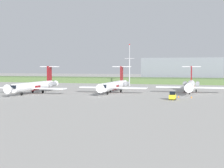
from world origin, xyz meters
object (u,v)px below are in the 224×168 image
at_px(regional_jet_nearest, 35,86).
at_px(baggage_tug, 173,96).
at_px(safety_cone_front_marker, 178,97).
at_px(regional_jet_second, 114,85).
at_px(regional_jet_third, 190,85).
at_px(safety_cone_mid_marker, 191,97).
at_px(antenna_mast, 129,68).

relative_size(regional_jet_nearest, baggage_tug, 9.69).
bearing_deg(safety_cone_front_marker, regional_jet_nearest, 177.81).
relative_size(regional_jet_second, safety_cone_front_marker, 56.36).
bearing_deg(regional_jet_second, regional_jet_third, 18.08).
distance_m(regional_jet_nearest, baggage_tug, 46.32).
distance_m(regional_jet_nearest, safety_cone_mid_marker, 50.27).
bearing_deg(regional_jet_nearest, safety_cone_mid_marker, -2.42).
bearing_deg(safety_cone_front_marker, regional_jet_third, 82.27).
height_order(regional_jet_nearest, regional_jet_third, same).
distance_m(regional_jet_nearest, safety_cone_front_marker, 46.69).
height_order(regional_jet_third, safety_cone_front_marker, regional_jet_third).
relative_size(regional_jet_second, antenna_mast, 1.62).
bearing_deg(antenna_mast, regional_jet_second, -85.19).
bearing_deg(safety_cone_mid_marker, safety_cone_front_marker, 174.67).
relative_size(regional_jet_second, baggage_tug, 9.69).
distance_m(safety_cone_front_marker, safety_cone_mid_marker, 3.59).
bearing_deg(regional_jet_nearest, regional_jet_third, 19.92).
relative_size(regional_jet_second, regional_jet_third, 1.00).
bearing_deg(safety_cone_mid_marker, antenna_mast, 120.06).
bearing_deg(baggage_tug, safety_cone_mid_marker, 54.15).
relative_size(antenna_mast, safety_cone_front_marker, 34.74).
height_order(regional_jet_second, baggage_tug, regional_jet_second).
distance_m(regional_jet_second, regional_jet_third, 26.10).
distance_m(antenna_mast, safety_cone_front_marker, 56.27).
distance_m(regional_jet_nearest, regional_jet_second, 26.32).
height_order(baggage_tug, safety_cone_front_marker, baggage_tug).
relative_size(antenna_mast, safety_cone_mid_marker, 34.74).
bearing_deg(safety_cone_mid_marker, baggage_tug, -125.85).
bearing_deg(regional_jet_second, safety_cone_mid_marker, -24.77).
bearing_deg(safety_cone_front_marker, antenna_mast, 117.05).
height_order(regional_jet_second, safety_cone_mid_marker, regional_jet_second).
bearing_deg(regional_jet_nearest, safety_cone_front_marker, -2.19).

